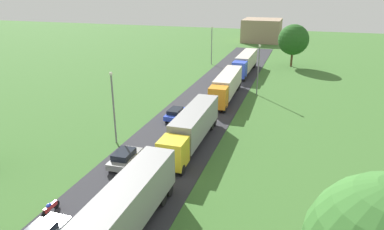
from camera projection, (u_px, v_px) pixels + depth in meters
name	position (u px, v px, depth m)	size (l,w,h in m)	color
road	(153.00, 164.00, 34.11)	(10.00, 140.00, 0.06)	#2B2B30
lane_marking_centre	(145.00, 173.00, 32.40)	(0.16, 123.63, 0.01)	white
truck_lead	(121.00, 213.00, 23.14)	(2.52, 14.35, 3.78)	green
truck_second	(192.00, 126.00, 37.63)	(2.57, 14.03, 3.66)	yellow
truck_third	(227.00, 85.00, 53.40)	(2.84, 14.40, 3.61)	orange
truck_fourth	(245.00, 62.00, 69.14)	(2.62, 14.69, 3.64)	blue
car_third	(125.00, 158.00, 33.62)	(1.98, 4.30, 1.51)	gray
car_fourth	(176.00, 113.00, 45.39)	(1.81, 4.32, 1.39)	blue
motorcycle_courier	(50.00, 207.00, 26.58)	(0.28, 1.94, 0.91)	black
lamppost_second	(113.00, 104.00, 37.31)	(0.36, 0.36, 7.97)	slate
lamppost_third	(258.00, 67.00, 54.34)	(0.36, 0.36, 7.91)	slate
lamppost_fourth	(212.00, 43.00, 75.72)	(0.36, 0.36, 8.16)	slate
tree_maple	(293.00, 40.00, 73.39)	(6.35, 6.35, 8.84)	#513823
distant_building	(262.00, 30.00, 108.05)	(11.21, 11.97, 6.70)	#9E846B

